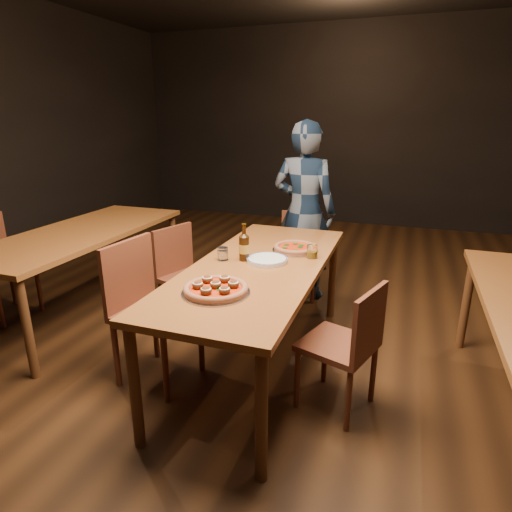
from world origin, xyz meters
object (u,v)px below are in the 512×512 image
(chair_main_e, at_px, (338,343))
(diner, at_px, (304,212))
(pizza_meatball, at_px, (216,288))
(pizza_margherita, at_px, (295,248))
(chair_main_nw, at_px, (157,311))
(beer_bottle, at_px, (244,248))
(plate_stack, at_px, (267,260))
(water_glass, at_px, (223,254))
(chair_main_sw, at_px, (191,277))
(table_main, at_px, (259,274))
(table_left, at_px, (80,239))
(amber_glass, at_px, (312,251))
(chair_nbr_left, at_px, (1,266))
(chair_end, at_px, (298,254))

(chair_main_e, relative_size, diner, 0.50)
(pizza_meatball, distance_m, pizza_margherita, 0.92)
(chair_main_nw, relative_size, beer_bottle, 3.96)
(plate_stack, height_order, beer_bottle, beer_bottle)
(beer_bottle, distance_m, water_glass, 0.15)
(chair_main_sw, relative_size, diner, 0.52)
(table_main, height_order, plate_stack, plate_stack)
(table_left, distance_m, diner, 1.98)
(water_glass, bearing_deg, table_main, 0.59)
(plate_stack, bearing_deg, table_left, 172.18)
(chair_main_e, xyz_separation_m, plate_stack, (-0.54, 0.32, 0.35))
(table_left, xyz_separation_m, chair_main_e, (2.28, -0.56, -0.27))
(chair_main_e, height_order, pizza_margherita, chair_main_e)
(amber_glass, bearing_deg, chair_nbr_left, -175.03)
(chair_main_e, height_order, plate_stack, chair_main_e)
(table_left, xyz_separation_m, pizza_margherita, (1.85, 0.06, 0.09))
(chair_end, height_order, beer_bottle, beer_bottle)
(chair_main_sw, relative_size, pizza_margherita, 2.64)
(table_left, height_order, chair_main_nw, chair_main_nw)
(table_left, relative_size, chair_main_e, 2.42)
(chair_main_nw, xyz_separation_m, pizza_margherita, (0.71, 0.72, 0.29))
(chair_main_e, distance_m, pizza_meatball, 0.78)
(amber_glass, bearing_deg, plate_stack, -145.39)
(amber_glass, bearing_deg, chair_main_e, -61.07)
(table_left, relative_size, chair_main_nw, 2.07)
(table_main, xyz_separation_m, diner, (-0.02, 1.34, 0.14))
(plate_stack, distance_m, water_glass, 0.30)
(table_main, relative_size, chair_main_e, 2.42)
(chair_main_e, distance_m, chair_end, 1.67)
(chair_main_sw, xyz_separation_m, beer_bottle, (0.59, -0.33, 0.41))
(table_main, xyz_separation_m, chair_main_sw, (-0.71, 0.38, -0.25))
(chair_nbr_left, bearing_deg, beer_bottle, -82.40)
(table_left, distance_m, water_glass, 1.48)
(chair_main_sw, distance_m, chair_nbr_left, 1.65)
(chair_main_e, bearing_deg, chair_nbr_left, -76.80)
(chair_main_sw, bearing_deg, water_glass, -111.58)
(pizza_margherita, bearing_deg, beer_bottle, -129.96)
(chair_nbr_left, bearing_deg, plate_stack, -81.96)
(chair_main_e, bearing_deg, chair_end, -139.54)
(table_main, distance_m, chair_nbr_left, 2.33)
(chair_main_sw, distance_m, pizza_margherita, 0.93)
(chair_main_sw, height_order, diner, diner)
(pizza_meatball, distance_m, water_glass, 0.56)
(table_main, height_order, chair_end, chair_end)
(chair_main_sw, bearing_deg, table_main, -99.94)
(amber_glass, bearing_deg, table_left, 178.33)
(table_left, height_order, pizza_margherita, pizza_margherita)
(pizza_margherita, bearing_deg, diner, 99.86)
(table_left, bearing_deg, amber_glass, -1.67)
(table_left, distance_m, beer_bottle, 1.61)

